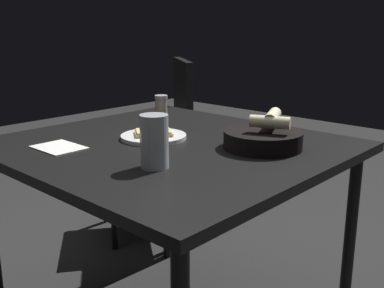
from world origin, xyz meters
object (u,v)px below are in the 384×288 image
(bread_basket, at_px, (263,138))
(chair_near, at_px, (163,139))
(pizza_plate, at_px, (154,136))
(dining_table, at_px, (170,161))
(beer_glass, at_px, (154,145))
(pepper_shaker, at_px, (161,108))

(bread_basket, height_order, chair_near, chair_near)
(pizza_plate, distance_m, bread_basket, 0.37)
(dining_table, height_order, pizza_plate, pizza_plate)
(dining_table, distance_m, bread_basket, 0.32)
(pizza_plate, distance_m, chair_near, 0.92)
(dining_table, relative_size, beer_glass, 7.10)
(beer_glass, relative_size, chair_near, 0.15)
(bread_basket, relative_size, beer_glass, 1.69)
(bread_basket, xyz_separation_m, chair_near, (0.96, -0.48, -0.26))
(dining_table, distance_m, pizza_plate, 0.11)
(dining_table, relative_size, pizza_plate, 4.65)
(beer_glass, bearing_deg, bread_basket, -105.51)
(bread_basket, distance_m, chair_near, 1.11)
(bread_basket, distance_m, pepper_shaker, 0.59)
(pepper_shaker, distance_m, chair_near, 0.59)
(bread_basket, xyz_separation_m, pepper_shaker, (0.58, -0.12, 0.01))
(pepper_shaker, xyz_separation_m, chair_near, (0.38, -0.37, -0.27))
(pizza_plate, height_order, pepper_shaker, pepper_shaker)
(bread_basket, bearing_deg, dining_table, 29.39)
(pizza_plate, bearing_deg, bread_basket, -156.46)
(beer_glass, height_order, chair_near, chair_near)
(pizza_plate, height_order, chair_near, chair_near)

